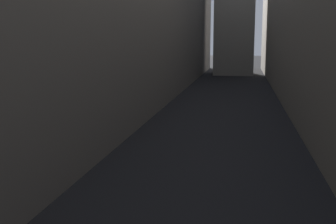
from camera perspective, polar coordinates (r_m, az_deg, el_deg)
The scene contains 2 objects.
ground_plane at distance 40.80m, azimuth 7.32°, elevation 0.63°, with size 264.00×264.00×0.00m, color black.
building_block_left at distance 44.39m, azimuth -7.73°, elevation 13.15°, with size 12.04×108.00×18.25m, color slate.
Camera 1 is at (1.67, 7.72, 6.26)m, focal length 46.32 mm.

